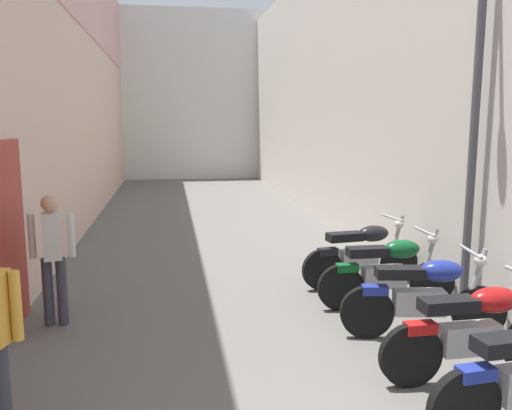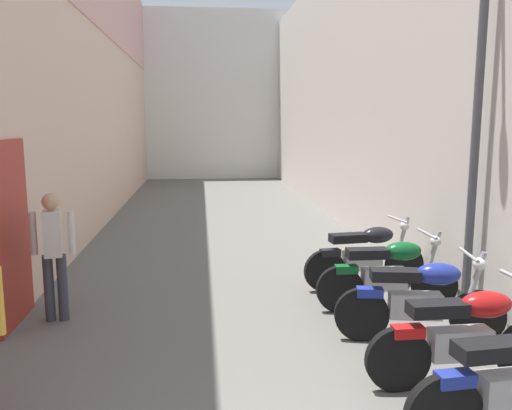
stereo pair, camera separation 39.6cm
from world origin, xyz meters
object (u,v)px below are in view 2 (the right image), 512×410
motorcycle_fourth (466,335)px  motorcycle_sixth (389,273)px  motorcycle_seventh (366,254)px  pedestrian_further_down (53,247)px  street_lamp (471,98)px  motorcycle_fifth (421,298)px

motorcycle_fourth → motorcycle_sixth: 1.98m
motorcycle_seventh → pedestrian_further_down: 4.25m
motorcycle_seventh → street_lamp: (0.70, -1.40, 2.17)m
motorcycle_fifth → pedestrian_further_down: bearing=165.3°
pedestrian_further_down → street_lamp: size_ratio=0.34×
motorcycle_sixth → street_lamp: (0.70, -0.47, 2.17)m
motorcycle_seventh → motorcycle_fourth: bearing=-90.0°
motorcycle_fourth → street_lamp: (0.70, 1.51, 2.17)m
motorcycle_fifth → pedestrian_further_down: size_ratio=1.17×
street_lamp → motorcycle_fifth: bearing=-143.2°
motorcycle_fifth → motorcycle_seventh: same height
motorcycle_sixth → pedestrian_further_down: bearing=178.7°
motorcycle_fourth → motorcycle_fifth: 0.99m
motorcycle_fourth → pedestrian_further_down: bearing=153.4°
motorcycle_sixth → street_lamp: street_lamp is taller
motorcycle_fifth → street_lamp: size_ratio=0.40×
motorcycle_fourth → motorcycle_sixth: bearing=90.0°
motorcycle_sixth → street_lamp: size_ratio=0.41×
motorcycle_fifth → pedestrian_further_down: (-4.14, 1.08, 0.42)m
motorcycle_fifth → motorcycle_seventh: (0.00, 1.92, 0.00)m
motorcycle_sixth → motorcycle_seventh: (-0.00, 0.93, 0.00)m
motorcycle_fifth → motorcycle_sixth: same height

